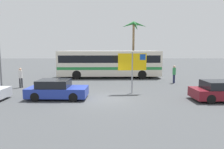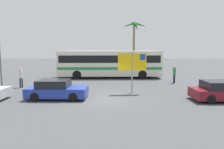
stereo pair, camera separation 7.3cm
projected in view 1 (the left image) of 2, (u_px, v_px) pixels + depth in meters
ground at (103, 99)px, 14.28m from camera, size 120.00×120.00×0.00m
bus_front_coach at (109, 63)px, 24.65m from camera, size 12.06×2.58×3.17m
bus_rear_coach at (111, 61)px, 28.47m from camera, size 12.06×2.58×3.17m
ferry_sign at (133, 64)px, 15.89m from camera, size 2.20×0.18×3.20m
car_maroon at (222, 91)px, 13.86m from camera, size 4.14×1.90×1.32m
car_blue at (57, 89)px, 14.39m from camera, size 4.16×2.06×1.32m
pedestrian_crossing_lot at (174, 73)px, 20.77m from camera, size 0.32×0.32×1.78m
pedestrian_near_sign at (21, 76)px, 18.38m from camera, size 0.32×0.32×1.77m
palm_tree_seaside at (134, 31)px, 30.67m from camera, size 3.78×3.75×7.46m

